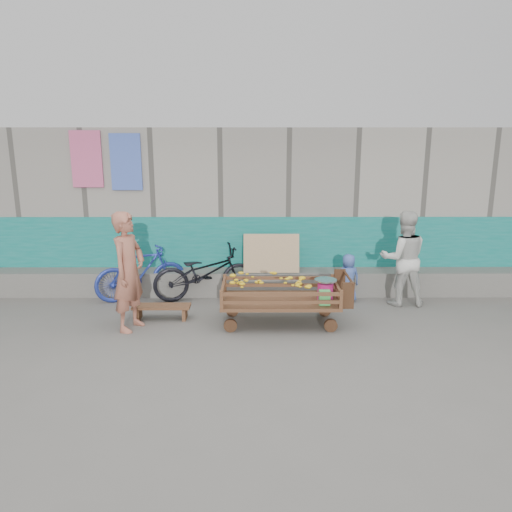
{
  "coord_description": "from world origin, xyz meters",
  "views": [
    {
      "loc": [
        -0.01,
        -6.49,
        2.88
      ],
      "look_at": [
        0.02,
        1.2,
        1.0
      ],
      "focal_mm": 35.0,
      "sensor_mm": 36.0,
      "label": 1
    }
  ],
  "objects_px": {
    "bench": "(162,309)",
    "vendor_man": "(129,272)",
    "woman": "(403,258)",
    "bicycle_dark": "(205,273)",
    "child": "(348,278)",
    "bicycle_blue": "(141,273)",
    "banana_cart": "(278,289)"
  },
  "relations": [
    {
      "from": "child",
      "to": "bicycle_dark",
      "type": "height_order",
      "value": "bicycle_dark"
    },
    {
      "from": "woman",
      "to": "banana_cart",
      "type": "bearing_deg",
      "value": 24.76
    },
    {
      "from": "banana_cart",
      "to": "bicycle_dark",
      "type": "height_order",
      "value": "bicycle_dark"
    },
    {
      "from": "bench",
      "to": "bicycle_dark",
      "type": "distance_m",
      "value": 1.21
    },
    {
      "from": "woman",
      "to": "bicycle_dark",
      "type": "xyz_separation_m",
      "value": [
        -3.42,
        0.29,
        -0.34
      ]
    },
    {
      "from": "banana_cart",
      "to": "bicycle_blue",
      "type": "bearing_deg",
      "value": 152.79
    },
    {
      "from": "vendor_man",
      "to": "bicycle_dark",
      "type": "height_order",
      "value": "vendor_man"
    },
    {
      "from": "bench",
      "to": "vendor_man",
      "type": "xyz_separation_m",
      "value": [
        -0.38,
        -0.4,
        0.73
      ]
    },
    {
      "from": "banana_cart",
      "to": "bench",
      "type": "height_order",
      "value": "banana_cart"
    },
    {
      "from": "child",
      "to": "bicycle_blue",
      "type": "distance_m",
      "value": 3.66
    },
    {
      "from": "banana_cart",
      "to": "vendor_man",
      "type": "height_order",
      "value": "vendor_man"
    },
    {
      "from": "banana_cart",
      "to": "vendor_man",
      "type": "bearing_deg",
      "value": -175.32
    },
    {
      "from": "vendor_man",
      "to": "woman",
      "type": "bearing_deg",
      "value": -57.44
    },
    {
      "from": "bench",
      "to": "bicycle_dark",
      "type": "height_order",
      "value": "bicycle_dark"
    },
    {
      "from": "bench",
      "to": "banana_cart",
      "type": "bearing_deg",
      "value": -6.69
    },
    {
      "from": "child",
      "to": "bicycle_blue",
      "type": "xyz_separation_m",
      "value": [
        -3.66,
        0.16,
        0.06
      ]
    },
    {
      "from": "bicycle_dark",
      "to": "bicycle_blue",
      "type": "bearing_deg",
      "value": 74.72
    },
    {
      "from": "child",
      "to": "bicycle_blue",
      "type": "relative_size",
      "value": 0.53
    },
    {
      "from": "child",
      "to": "bicycle_dark",
      "type": "bearing_deg",
      "value": -14.68
    },
    {
      "from": "woman",
      "to": "bicycle_dark",
      "type": "height_order",
      "value": "woman"
    },
    {
      "from": "bench",
      "to": "child",
      "type": "xyz_separation_m",
      "value": [
        3.13,
        0.85,
        0.26
      ]
    },
    {
      "from": "woman",
      "to": "child",
      "type": "relative_size",
      "value": 1.9
    },
    {
      "from": "child",
      "to": "bicycle_blue",
      "type": "height_order",
      "value": "bicycle_blue"
    },
    {
      "from": "woman",
      "to": "bicycle_blue",
      "type": "xyz_separation_m",
      "value": [
        -4.56,
        0.29,
        -0.33
      ]
    },
    {
      "from": "woman",
      "to": "bicycle_dark",
      "type": "bearing_deg",
      "value": -3.11
    },
    {
      "from": "bench",
      "to": "bicycle_blue",
      "type": "bearing_deg",
      "value": 117.86
    },
    {
      "from": "woman",
      "to": "bicycle_dark",
      "type": "distance_m",
      "value": 3.45
    },
    {
      "from": "vendor_man",
      "to": "child",
      "type": "xyz_separation_m",
      "value": [
        3.51,
        1.24,
        -0.47
      ]
    },
    {
      "from": "bench",
      "to": "bicycle_blue",
      "type": "xyz_separation_m",
      "value": [
        -0.53,
        1.0,
        0.32
      ]
    },
    {
      "from": "banana_cart",
      "to": "bicycle_dark",
      "type": "relative_size",
      "value": 1.07
    },
    {
      "from": "bicycle_dark",
      "to": "vendor_man",
      "type": "bearing_deg",
      "value": 129.55
    },
    {
      "from": "bench",
      "to": "vendor_man",
      "type": "height_order",
      "value": "vendor_man"
    }
  ]
}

